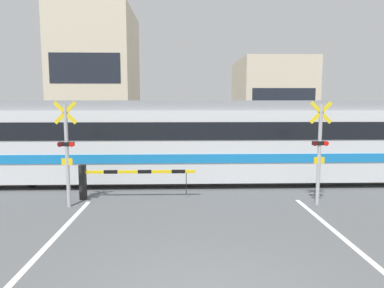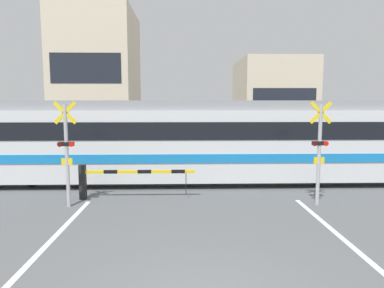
% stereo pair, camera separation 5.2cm
% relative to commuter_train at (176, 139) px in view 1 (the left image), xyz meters
% --- Properties ---
extents(rail_track_near, '(50.00, 0.10, 0.08)m').
position_rel_commuter_train_xyz_m(rail_track_near, '(0.63, -0.72, -1.68)').
color(rail_track_near, '#5B564C').
rests_on(rail_track_near, ground_plane).
extents(rail_track_far, '(50.00, 0.10, 0.08)m').
position_rel_commuter_train_xyz_m(rail_track_far, '(0.63, 0.72, -1.68)').
color(rail_track_far, '#5B564C').
rests_on(rail_track_far, ground_plane).
extents(road_stripe_left, '(0.14, 9.97, 0.01)m').
position_rel_commuter_train_xyz_m(road_stripe_left, '(-2.71, -7.81, -1.71)').
color(road_stripe_left, white).
rests_on(road_stripe_left, ground_plane).
extents(commuter_train, '(17.37, 2.92, 3.21)m').
position_rel_commuter_train_xyz_m(commuter_train, '(0.00, 0.00, 0.00)').
color(commuter_train, silver).
rests_on(commuter_train, ground_plane).
extents(crossing_barrier_near, '(3.74, 0.20, 1.13)m').
position_rel_commuter_train_xyz_m(crossing_barrier_near, '(-2.03, -2.52, -0.99)').
color(crossing_barrier_near, black).
rests_on(crossing_barrier_near, ground_plane).
extents(crossing_barrier_far, '(3.74, 0.20, 1.13)m').
position_rel_commuter_train_xyz_m(crossing_barrier_far, '(3.29, 2.74, -0.99)').
color(crossing_barrier_far, black).
rests_on(crossing_barrier_far, ground_plane).
extents(crossing_signal_left, '(0.68, 0.15, 3.17)m').
position_rel_commuter_train_xyz_m(crossing_signal_left, '(-3.16, -3.32, 0.03)').
color(crossing_signal_left, '#B2B2B7').
rests_on(crossing_signal_left, ground_plane).
extents(crossing_signal_right, '(0.68, 0.15, 3.17)m').
position_rel_commuter_train_xyz_m(crossing_signal_right, '(4.42, -3.32, 0.03)').
color(crossing_signal_right, '#B2B2B7').
rests_on(crossing_signal_right, ground_plane).
extents(pedestrian, '(0.38, 0.22, 1.59)m').
position_rel_commuter_train_xyz_m(pedestrian, '(0.50, 4.99, -0.81)').
color(pedestrian, '#33384C').
rests_on(pedestrian, ground_plane).
extents(building_left_of_street, '(5.51, 6.70, 9.84)m').
position_rel_commuter_train_xyz_m(building_left_of_street, '(-6.07, 12.83, 3.20)').
color(building_left_of_street, beige).
rests_on(building_left_of_street, ground_plane).
extents(building_right_of_street, '(5.09, 6.70, 6.36)m').
position_rel_commuter_train_xyz_m(building_right_of_street, '(7.11, 12.83, 1.46)').
color(building_right_of_street, beige).
rests_on(building_right_of_street, ground_plane).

